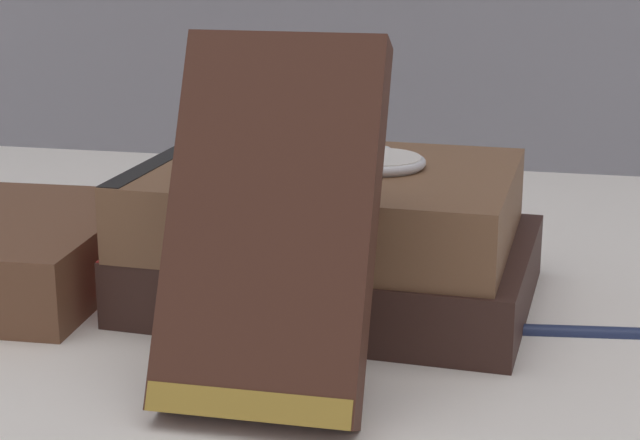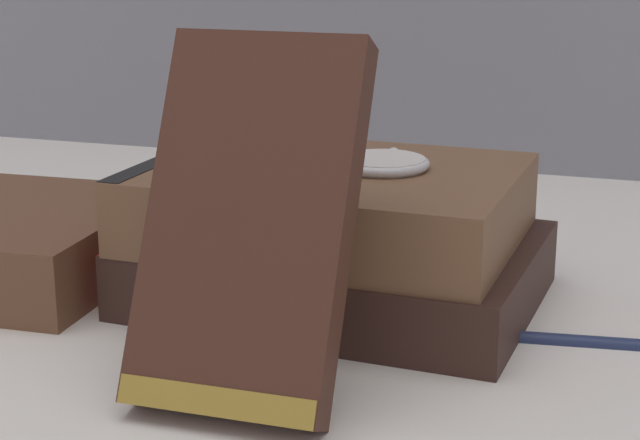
{
  "view_description": "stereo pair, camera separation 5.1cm",
  "coord_description": "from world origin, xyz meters",
  "px_view_note": "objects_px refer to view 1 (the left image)",
  "views": [
    {
      "loc": [
        0.14,
        -0.51,
        0.2
      ],
      "look_at": [
        0.02,
        0.01,
        0.05
      ],
      "focal_mm": 60.0,
      "sensor_mm": 36.0,
      "label": 1
    },
    {
      "loc": [
        0.19,
        -0.5,
        0.2
      ],
      "look_at": [
        0.02,
        0.01,
        0.05
      ],
      "focal_mm": 60.0,
      "sensor_mm": 36.0,
      "label": 2
    }
  ],
  "objects_px": {
    "book_flat_bottom": "(326,268)",
    "fountain_pen": "(604,327)",
    "book_leaning_front": "(271,237)",
    "pocket_watch": "(379,162)",
    "book_flat_top": "(317,202)"
  },
  "relations": [
    {
      "from": "pocket_watch",
      "to": "fountain_pen",
      "type": "height_order",
      "value": "pocket_watch"
    },
    {
      "from": "book_flat_bottom",
      "to": "book_flat_top",
      "type": "relative_size",
      "value": 1.08
    },
    {
      "from": "book_flat_top",
      "to": "fountain_pen",
      "type": "height_order",
      "value": "book_flat_top"
    },
    {
      "from": "book_leaning_front",
      "to": "fountain_pen",
      "type": "xyz_separation_m",
      "value": [
        0.14,
        0.1,
        -0.07
      ]
    },
    {
      "from": "book_flat_top",
      "to": "fountain_pen",
      "type": "relative_size",
      "value": 1.46
    },
    {
      "from": "pocket_watch",
      "to": "book_flat_bottom",
      "type": "bearing_deg",
      "value": -173.8
    },
    {
      "from": "book_flat_bottom",
      "to": "book_leaning_front",
      "type": "xyz_separation_m",
      "value": [
        0.0,
        -0.13,
        0.06
      ]
    },
    {
      "from": "book_leaning_front",
      "to": "book_flat_bottom",
      "type": "bearing_deg",
      "value": 91.43
    },
    {
      "from": "book_flat_bottom",
      "to": "fountain_pen",
      "type": "height_order",
      "value": "book_flat_bottom"
    },
    {
      "from": "book_flat_top",
      "to": "pocket_watch",
      "type": "relative_size",
      "value": 3.81
    },
    {
      "from": "book_flat_bottom",
      "to": "book_leaning_front",
      "type": "relative_size",
      "value": 1.4
    },
    {
      "from": "book_flat_bottom",
      "to": "pocket_watch",
      "type": "bearing_deg",
      "value": 9.89
    },
    {
      "from": "book_flat_bottom",
      "to": "fountain_pen",
      "type": "relative_size",
      "value": 1.58
    },
    {
      "from": "book_flat_bottom",
      "to": "book_flat_top",
      "type": "bearing_deg",
      "value": -157.57
    },
    {
      "from": "book_flat_bottom",
      "to": "book_leaning_front",
      "type": "bearing_deg",
      "value": -84.88
    }
  ]
}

